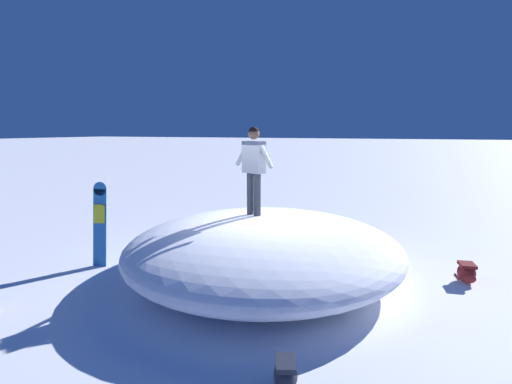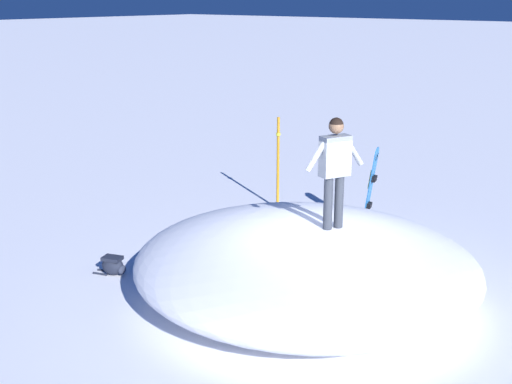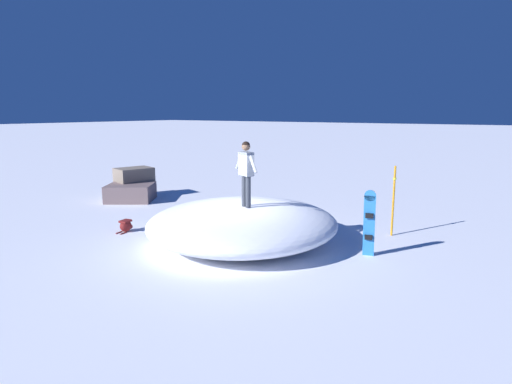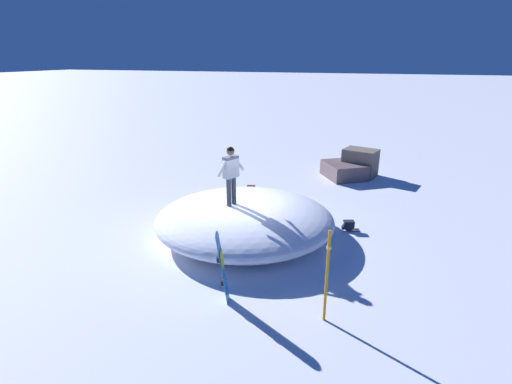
{
  "view_description": "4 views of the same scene",
  "coord_description": "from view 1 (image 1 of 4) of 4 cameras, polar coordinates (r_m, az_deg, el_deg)",
  "views": [
    {
      "loc": [
        -6.81,
        -2.6,
        2.79
      ],
      "look_at": [
        -0.39,
        0.01,
        1.66
      ],
      "focal_mm": 26.72,
      "sensor_mm": 36.0,
      "label": 1
    },
    {
      "loc": [
        5.14,
        -7.95,
        4.57
      ],
      "look_at": [
        -0.73,
        -0.66,
        1.76
      ],
      "focal_mm": 45.74,
      "sensor_mm": 36.0,
      "label": 2
    },
    {
      "loc": [
        9.39,
        6.76,
        3.63
      ],
      "look_at": [
        -0.15,
        0.41,
        1.49
      ],
      "focal_mm": 30.64,
      "sensor_mm": 36.0,
      "label": 3
    },
    {
      "loc": [
        -4.06,
        10.09,
        5.26
      ],
      "look_at": [
        -0.75,
        0.43,
        1.66
      ],
      "focal_mm": 27.16,
      "sensor_mm": 36.0,
      "label": 4
    }
  ],
  "objects": [
    {
      "name": "snowboard_primary_upright",
      "position": [
        8.52,
        -22.31,
        -4.25
      ],
      "size": [
        0.3,
        0.34,
        1.73
      ],
      "color": "#2672BF",
      "rests_on": "ground"
    },
    {
      "name": "snowboarder_standing",
      "position": [
        7.47,
        -0.34,
        4.44
      ],
      "size": [
        0.5,
        0.98,
        1.74
      ],
      "color": "#333842",
      "rests_on": "snow_mound"
    },
    {
      "name": "backpack_near",
      "position": [
        4.6,
        4.45,
        -25.44
      ],
      "size": [
        0.61,
        0.39,
        0.33
      ],
      "color": "#1E2333",
      "rests_on": "ground"
    },
    {
      "name": "backpack_far",
      "position": [
        8.17,
        29.0,
        -10.49
      ],
      "size": [
        0.6,
        0.37,
        0.36
      ],
      "color": "maroon",
      "rests_on": "ground"
    },
    {
      "name": "snow_mound",
      "position": [
        7.41,
        1.14,
        -8.25
      ],
      "size": [
        6.16,
        5.99,
        1.11
      ],
      "primitive_type": "ellipsoid",
      "rotation": [
        0.0,
        0.0,
        0.15
      ],
      "color": "white",
      "rests_on": "ground"
    },
    {
      "name": "ground",
      "position": [
        7.8,
        1.16,
        -11.66
      ],
      "size": [
        240.0,
        240.0,
        0.0
      ],
      "primitive_type": "plane",
      "color": "white"
    }
  ]
}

